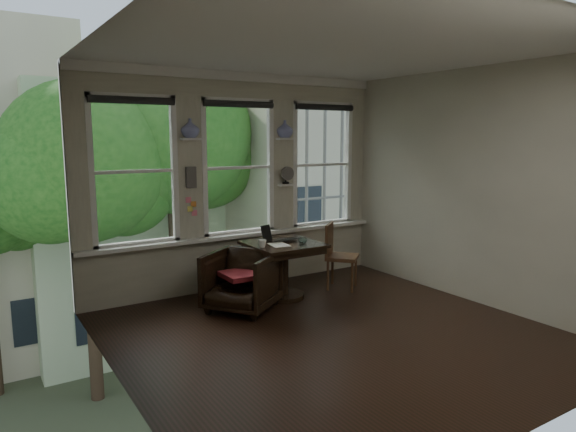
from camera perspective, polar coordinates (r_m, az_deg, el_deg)
ground at (r=5.75m, az=5.06°, el=-13.00°), size 4.50×4.50×0.00m
ceiling at (r=5.41m, az=5.52°, el=18.00°), size 4.50×4.50×0.00m
wall_back at (r=7.28m, az=-5.62°, el=3.80°), size 4.50×0.00×4.50m
wall_front at (r=3.87m, az=26.08°, el=-1.55°), size 4.50×0.00×4.50m
wall_left at (r=4.39m, az=-18.67°, el=0.03°), size 0.00×4.50×4.50m
wall_right at (r=6.98m, az=20.10°, el=3.08°), size 0.00×4.50×4.50m
window_left at (r=6.74m, az=-16.75°, el=4.76°), size 1.10×0.12×1.90m
window_center at (r=7.26m, az=-5.64°, el=5.37°), size 1.10×0.12×1.90m
window_right at (r=8.02m, az=3.69°, el=5.72°), size 1.10×0.12×1.90m
shelf_left at (r=6.86m, az=-10.78°, el=8.40°), size 0.26×0.16×0.03m
shelf_right at (r=7.52m, az=-0.35°, el=8.58°), size 0.26×0.16×0.03m
intercom at (r=6.91m, az=-10.75°, el=4.25°), size 0.14×0.06×0.28m
sticky_notes at (r=6.95m, az=-10.69°, el=1.37°), size 0.16×0.01×0.24m
desk_fan at (r=7.53m, az=-0.26°, el=4.23°), size 0.20×0.20×0.24m
vase_left at (r=6.86m, az=-10.82°, el=9.56°), size 0.24×0.24×0.25m
vase_right at (r=7.52m, az=-0.35°, el=9.64°), size 0.24×0.24×0.25m
table at (r=6.84m, az=-0.53°, el=-6.06°), size 0.90×0.90×0.75m
armchair_left at (r=6.40m, az=-5.18°, el=-7.20°), size 1.12×1.12×0.74m
cushion_red at (r=6.38m, az=-5.19°, el=-6.52°), size 0.45×0.45×0.06m
side_chair_right at (r=7.29m, az=6.05°, el=-4.50°), size 0.59×0.59×0.92m
laptop at (r=6.82m, az=-0.01°, el=-2.75°), size 0.36×0.24×0.03m
mug at (r=6.48m, az=-2.88°, el=-3.07°), size 0.12×0.12×0.10m
drinking_glass at (r=6.69m, az=1.64°, el=-2.73°), size 0.13×0.13×0.09m
tablet at (r=6.82m, az=-2.40°, el=-1.93°), size 0.18×0.12×0.22m
papers at (r=6.63m, az=-1.01°, el=-3.21°), size 0.26×0.33×0.00m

